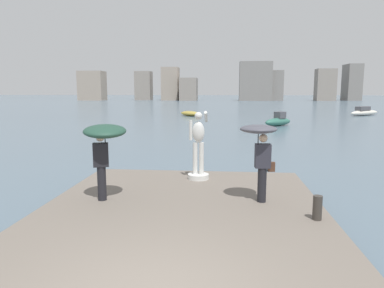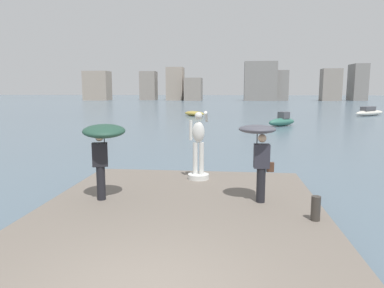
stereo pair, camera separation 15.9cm
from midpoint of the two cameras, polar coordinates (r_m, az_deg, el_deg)
ground_plane at (r=44.48m, az=3.87°, el=4.48°), size 400.00×400.00×0.00m
pier at (r=7.43m, az=-3.60°, el=-15.12°), size 6.82×10.74×0.40m
statue_white_figure at (r=11.19m, az=0.62°, el=-1.21°), size 0.67×0.90×2.16m
onlooker_left at (r=9.24m, az=-14.44°, el=0.73°), size 1.36×1.37×1.98m
onlooker_right at (r=8.94m, az=10.38°, el=0.06°), size 0.97×0.97×1.95m
mooring_bollard at (r=8.26m, az=18.96°, el=-9.65°), size 0.20×0.20×0.54m
boat_mid at (r=33.22m, az=13.55°, el=3.62°), size 3.09×2.94×1.26m
boat_far at (r=50.45m, az=25.83°, el=4.64°), size 5.04×4.30×1.17m
boat_leftward at (r=44.82m, az=-0.37°, el=4.92°), size 3.40×3.45×0.61m
distant_skyline at (r=115.07m, az=5.40°, el=9.47°), size 89.13×12.27×11.96m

